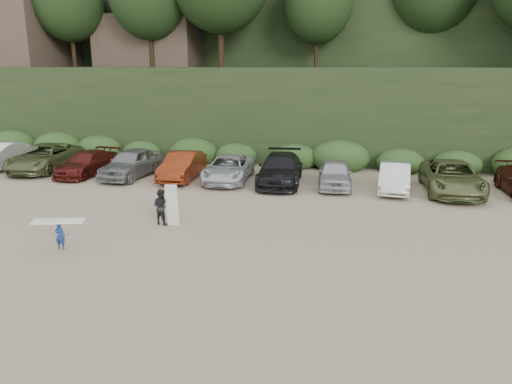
# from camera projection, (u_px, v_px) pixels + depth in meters

# --- Properties ---
(ground) EXTENTS (120.00, 120.00, 0.00)m
(ground) POSITION_uv_depth(u_px,v_px,m) (200.00, 246.00, 17.68)
(ground) COLOR tan
(ground) RESTS_ON ground
(hillside_backdrop) EXTENTS (90.00, 41.50, 28.00)m
(hillside_backdrop) POSITION_uv_depth(u_px,v_px,m) (314.00, 11.00, 48.85)
(hillside_backdrop) COLOR black
(hillside_backdrop) RESTS_ON ground
(parked_cars) EXTENTS (39.44, 6.07, 1.64)m
(parked_cars) POSITION_uv_depth(u_px,v_px,m) (249.00, 169.00, 26.98)
(parked_cars) COLOR #ACADB1
(parked_cars) RESTS_ON ground
(child_surfer) EXTENTS (1.81, 0.97, 1.04)m
(child_surfer) POSITION_uv_depth(u_px,v_px,m) (59.00, 229.00, 17.24)
(child_surfer) COLOR navy
(child_surfer) RESTS_ON ground
(adult_surfer) EXTENTS (1.20, 0.71, 1.71)m
(adult_surfer) POSITION_uv_depth(u_px,v_px,m) (162.00, 206.00, 19.91)
(adult_surfer) COLOR black
(adult_surfer) RESTS_ON ground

